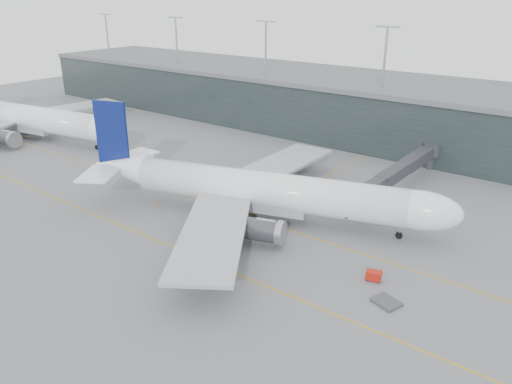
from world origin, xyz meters
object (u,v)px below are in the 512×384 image
Objects in this scene: main_aircraft at (265,191)px; second_aircraft at (29,118)px; jet_bridge at (398,172)px; gse_cart at (374,275)px.

main_aircraft is 0.95× the size of second_aircraft.
main_aircraft is 1.50× the size of jet_bridge.
gse_cart is at bearing -71.66° from jet_bridge.
jet_bridge is 96.78m from second_aircraft.
gse_cart is at bearing -34.24° from main_aircraft.
jet_bridge is (13.53, 25.20, -0.80)m from main_aircraft.
main_aircraft reaches higher than jet_bridge.
gse_cart is (104.58, -10.17, -4.58)m from second_aircraft.
main_aircraft is 27.60× the size of gse_cart.
jet_bridge is 34.11m from gse_cart.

